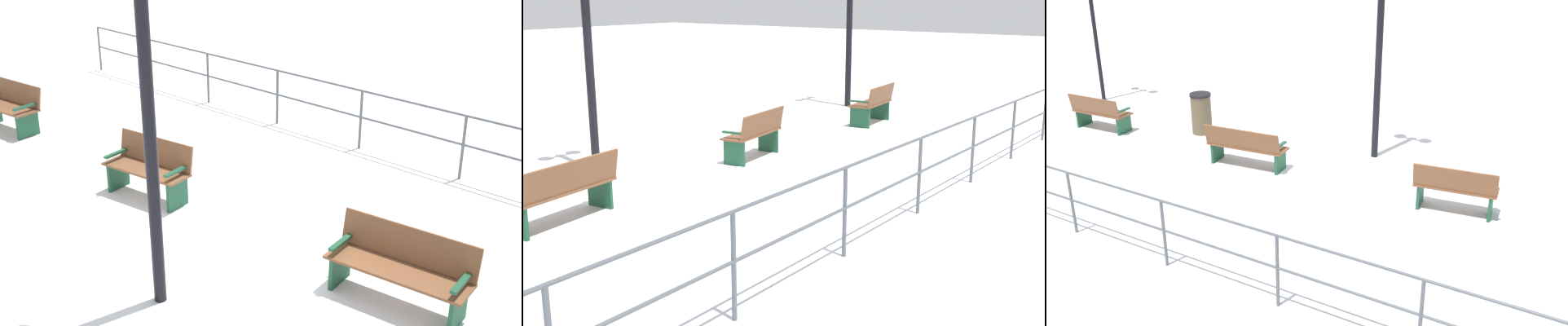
{
  "view_description": "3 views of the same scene",
  "coord_description": "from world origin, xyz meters",
  "views": [
    {
      "loc": [
        5.8,
        5.51,
        4.51
      ],
      "look_at": [
        -0.88,
        -0.7,
        0.68
      ],
      "focal_mm": 47.55,
      "sensor_mm": 36.0,
      "label": 1
    },
    {
      "loc": [
        -7.56,
        7.37,
        2.98
      ],
      "look_at": [
        -2.19,
        -0.0,
        0.68
      ],
      "focal_mm": 47.32,
      "sensor_mm": 36.0,
      "label": 2
    },
    {
      "loc": [
        -9.33,
        -4.7,
        4.87
      ],
      "look_at": [
        -1.33,
        -0.0,
        0.96
      ],
      "focal_mm": 41.87,
      "sensor_mm": 36.0,
      "label": 3
    }
  ],
  "objects": [
    {
      "name": "bench_second",
      "position": [
        0.01,
        -2.14,
        0.47
      ],
      "size": [
        0.71,
        1.46,
        0.89
      ],
      "rotation": [
        0.0,
        0.0,
        0.14
      ],
      "color": "brown",
      "rests_on": "ground"
    },
    {
      "name": "bench_nearest",
      "position": [
        -0.07,
        -6.39,
        0.46
      ],
      "size": [
        0.72,
        1.43,
        0.89
      ],
      "rotation": [
        0.0,
        0.0,
        0.11
      ],
      "color": "brown",
      "rests_on": "ground"
    },
    {
      "name": "bench_third",
      "position": [
        -0.16,
        2.12,
        0.45
      ],
      "size": [
        0.72,
        1.71,
        0.86
      ],
      "rotation": [
        0.0,
        0.0,
        0.11
      ],
      "color": "brown",
      "rests_on": "ground"
    },
    {
      "name": "ground_plane",
      "position": [
        0.0,
        0.0,
        0.0
      ],
      "size": [
        80.0,
        80.0,
        0.0
      ],
      "primitive_type": "plane",
      "color": "white",
      "rests_on": "ground"
    },
    {
      "name": "waterfront_railing",
      "position": [
        -3.75,
        -0.0,
        0.73
      ],
      "size": [
        0.05,
        17.61,
        1.08
      ],
      "color": "#4C5156",
      "rests_on": "ground"
    }
  ]
}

